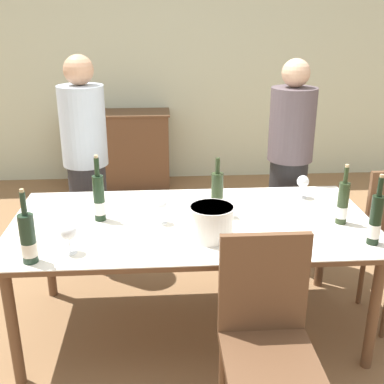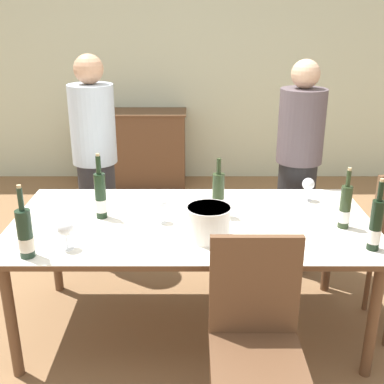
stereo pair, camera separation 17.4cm
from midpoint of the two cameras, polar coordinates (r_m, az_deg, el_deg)
ground_plane at (r=3.19m, az=-1.62°, el=-15.60°), size 12.00×12.00×0.00m
back_wall at (r=5.60m, az=-3.11°, el=15.69°), size 8.00×0.10×2.80m
sideboard_cabinet at (r=5.52m, az=-9.45°, el=5.03°), size 1.13×0.46×0.84m
dining_table at (r=2.84m, az=-1.76°, el=-4.51°), size 2.10×1.06×0.73m
ice_bucket at (r=2.57m, az=0.40°, el=-3.54°), size 0.24×0.24×0.18m
wine_bottle_0 at (r=2.84m, az=-12.69°, el=-0.77°), size 0.07×0.07×0.39m
wine_bottle_1 at (r=2.85m, az=1.25°, el=-0.40°), size 0.07×0.07×0.36m
wine_bottle_2 at (r=2.84m, az=15.77°, el=-1.36°), size 0.06×0.06×0.35m
wine_bottle_3 at (r=2.64m, az=19.17°, el=-3.23°), size 0.06×0.06×0.38m
wine_bottle_4 at (r=2.48m, az=-20.79°, el=-5.29°), size 0.08×0.08×0.38m
wine_glass_0 at (r=3.18m, az=11.49°, el=1.15°), size 0.08×0.08×0.15m
wine_glass_1 at (r=2.75m, az=-5.51°, el=-1.68°), size 0.07×0.07×0.15m
wine_glass_2 at (r=2.51m, az=-16.37°, el=-4.69°), size 0.08×0.08×0.16m
chair_near_front at (r=2.29m, az=6.58°, el=-15.56°), size 0.42×0.42×0.95m
person_host at (r=3.68m, az=-13.76°, el=3.06°), size 0.33×0.33×1.61m
person_guest_left at (r=3.64m, az=10.08°, el=2.85°), size 0.33×0.33×1.58m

